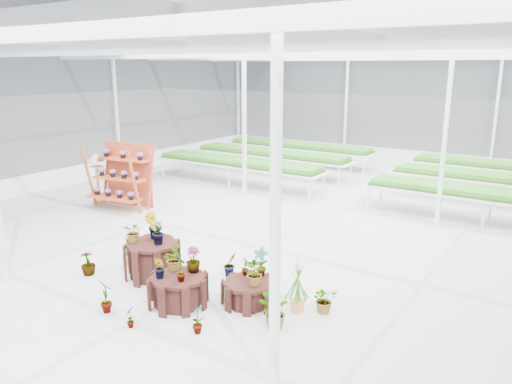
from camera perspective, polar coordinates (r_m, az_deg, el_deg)
The scene contains 10 objects.
ground_plane at distance 11.24m, azimuth -0.36°, elevation -6.65°, with size 24.00×24.00×0.00m, color gray.
greenhouse_shell at distance 10.64m, azimuth -0.37°, elevation 4.74°, with size 18.00×24.00×4.50m, color white, non-canonical shape.
steel_frame at distance 10.64m, azimuth -0.37°, elevation 4.74°, with size 18.00×24.00×4.50m, color silver, non-canonical shape.
nursery_benches at distance 17.33m, azimuth 13.03°, elevation 1.92°, with size 16.00×7.00×0.84m, color silver, non-canonical shape.
plinth_tall at distance 9.94m, azimuth -11.74°, elevation -7.60°, with size 1.04×1.04×0.71m, color black.
plinth_mid at distance 8.81m, azimuth -8.88°, elevation -11.05°, with size 1.00×1.00×0.53m, color black.
plinth_low at distance 8.76m, azimuth -0.77°, elevation -11.41°, with size 0.94×0.94×0.42m, color black.
shelf_rack at distance 14.78m, azimuth -15.30°, elevation 1.73°, with size 1.76×0.93×1.87m, color #9D3D20, non-canonical shape.
bird_table at distance 15.62m, azimuth -17.69°, elevation 1.55°, with size 0.36×0.36×1.52m, color tan, non-canonical shape.
nursery_plants at distance 9.08m, azimuth -5.83°, elevation -8.57°, with size 5.03×2.75×1.25m.
Camera 1 is at (5.85, -8.72, 4.00)m, focal length 35.00 mm.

